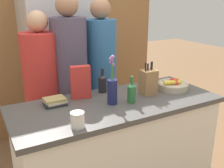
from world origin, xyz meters
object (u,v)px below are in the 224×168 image
at_px(flower_vase, 112,89).
at_px(person_in_blue, 71,77).
at_px(cereal_box, 81,82).
at_px(person_at_sink, 43,88).
at_px(book_stack, 55,102).
at_px(fruit_bowl, 173,85).
at_px(knife_block, 148,82).
at_px(bottle_vinegar, 132,92).
at_px(person_in_red_tee, 101,73).
at_px(bottle_oil, 102,83).
at_px(coffee_mug, 78,120).
at_px(refrigerator, 64,63).

distance_m(flower_vase, person_in_blue, 0.65).
distance_m(cereal_box, person_at_sink, 0.54).
relative_size(flower_vase, book_stack, 2.20).
height_order(fruit_bowl, knife_block, knife_block).
distance_m(book_stack, bottle_vinegar, 0.59).
bearing_deg(person_at_sink, fruit_bowl, -45.62).
xyz_separation_m(cereal_box, person_in_red_tee, (0.41, 0.46, -0.10)).
xyz_separation_m(fruit_bowl, bottle_oil, (-0.58, 0.23, 0.04)).
distance_m(coffee_mug, person_in_red_tee, 1.11).
relative_size(book_stack, person_at_sink, 0.11).
bearing_deg(bottle_vinegar, cereal_box, 138.02).
distance_m(coffee_mug, book_stack, 0.42).
bearing_deg(refrigerator, bottle_vinegar, -85.70).
relative_size(knife_block, flower_vase, 0.73).
xyz_separation_m(coffee_mug, person_in_blue, (0.28, 0.87, 0.00)).
bearing_deg(refrigerator, person_at_sink, -125.15).
relative_size(fruit_bowl, cereal_box, 1.02).
distance_m(knife_block, person_in_red_tee, 0.66).
relative_size(knife_block, person_at_sink, 0.17).
distance_m(refrigerator, bottle_vinegar, 1.32).
bearing_deg(fruit_bowl, person_in_blue, 140.15).
relative_size(knife_block, bottle_oil, 1.34).
xyz_separation_m(person_in_blue, person_in_red_tee, (0.35, 0.05, -0.02)).
distance_m(bottle_oil, person_at_sink, 0.60).
xyz_separation_m(flower_vase, book_stack, (-0.39, 0.19, -0.09)).
relative_size(book_stack, bottle_vinegar, 0.83).
height_order(refrigerator, fruit_bowl, refrigerator).
xyz_separation_m(person_at_sink, person_in_blue, (0.25, -0.06, 0.09)).
bearing_deg(coffee_mug, person_in_red_tee, 55.88).
bearing_deg(refrigerator, cereal_box, -101.22).
bearing_deg(person_in_blue, person_at_sink, 174.78).
xyz_separation_m(book_stack, bottle_oil, (0.44, 0.08, 0.06)).
xyz_separation_m(coffee_mug, book_stack, (-0.02, 0.42, -0.02)).
xyz_separation_m(knife_block, book_stack, (-0.75, 0.15, -0.08)).
height_order(cereal_box, person_in_red_tee, person_in_red_tee).
height_order(book_stack, person_at_sink, person_at_sink).
relative_size(bottle_vinegar, person_in_red_tee, 0.12).
bearing_deg(bottle_vinegar, person_in_red_tee, 81.76).
xyz_separation_m(book_stack, person_in_blue, (0.29, 0.45, 0.03)).
height_order(flower_vase, person_in_red_tee, person_in_red_tee).
height_order(refrigerator, coffee_mug, refrigerator).
distance_m(fruit_bowl, coffee_mug, 1.04).
relative_size(knife_block, cereal_box, 1.06).
distance_m(book_stack, person_in_red_tee, 0.81).
height_order(bottle_oil, bottle_vinegar, same).
bearing_deg(book_stack, knife_block, -10.99).
bearing_deg(refrigerator, person_in_blue, -102.70).
bearing_deg(book_stack, bottle_vinegar, -23.91).
relative_size(cereal_box, person_in_blue, 0.15).
distance_m(knife_block, person_in_blue, 0.76).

